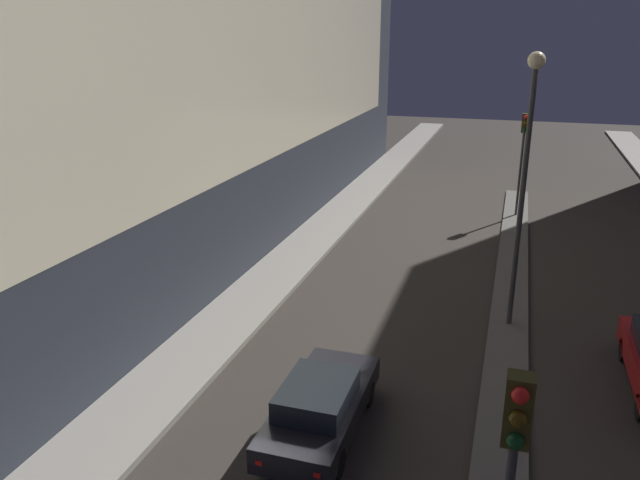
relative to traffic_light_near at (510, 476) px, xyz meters
The scene contains 5 objects.
median_strip 14.22m from the traffic_light_near, 90.00° to the left, with size 1.18×32.83×0.12m.
traffic_light_near is the anchor object (origin of this frame).
traffic_light_mid 24.98m from the traffic_light_near, 90.00° to the left, with size 0.32×0.42×5.00m.
street_lamp 12.27m from the traffic_light_near, 90.00° to the left, with size 0.49×0.49×8.18m.
car_left_lane 7.15m from the traffic_light_near, 128.02° to the left, with size 1.74×4.46×1.44m.
Camera 1 is at (-0.31, -2.86, 8.79)m, focal length 35.00 mm.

